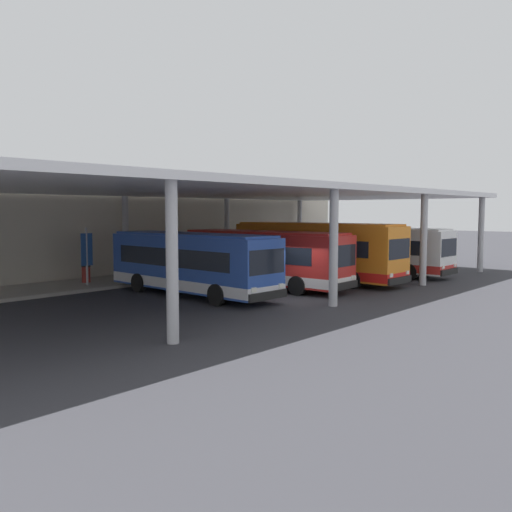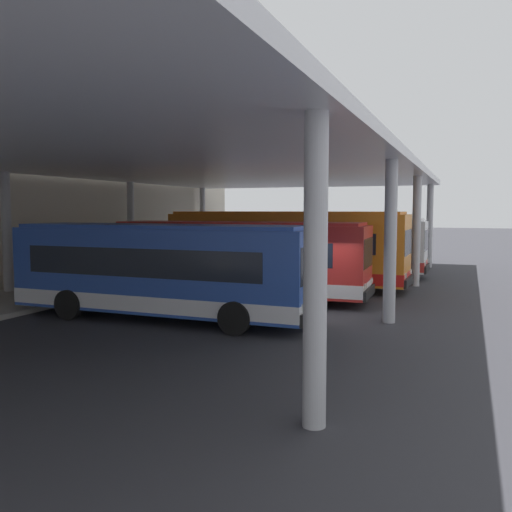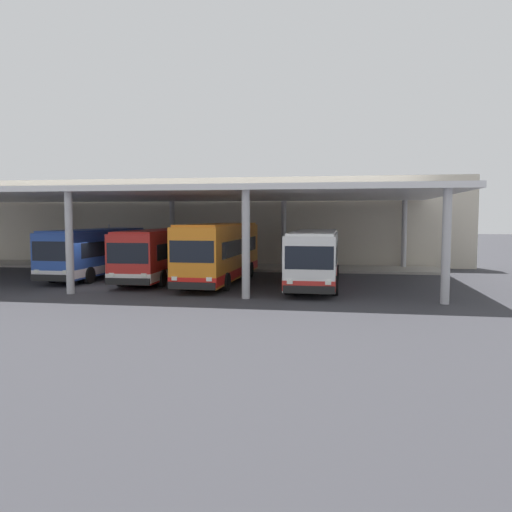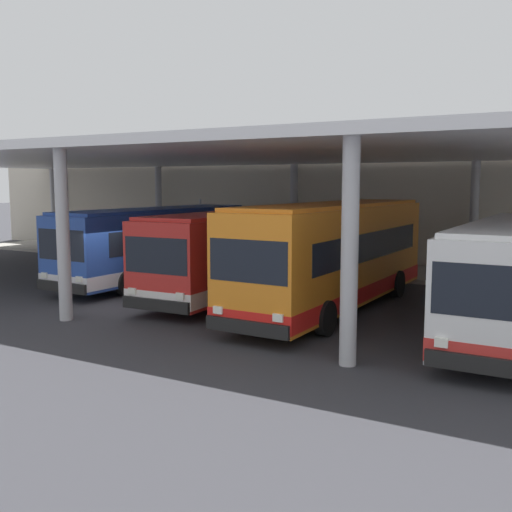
% 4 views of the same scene
% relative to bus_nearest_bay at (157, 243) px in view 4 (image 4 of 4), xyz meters
% --- Properties ---
extents(ground_plane, '(200.00, 200.00, 0.00)m').
position_rel_bus_nearest_bay_xyz_m(ground_plane, '(2.18, -4.65, -1.66)').
color(ground_plane, '#333338').
extents(platform_kerb, '(42.00, 4.50, 0.18)m').
position_rel_bus_nearest_bay_xyz_m(platform_kerb, '(2.18, 7.10, -1.57)').
color(platform_kerb, '#A39E93').
rests_on(platform_kerb, ground).
extents(station_building_facade, '(48.00, 1.60, 7.20)m').
position_rel_bus_nearest_bay_xyz_m(station_building_facade, '(2.18, 10.35, 1.95)').
color(station_building_facade, beige).
rests_on(station_building_facade, ground).
extents(canopy_shelter, '(40.00, 17.00, 5.55)m').
position_rel_bus_nearest_bay_xyz_m(canopy_shelter, '(2.18, 0.85, 3.63)').
color(canopy_shelter, silver).
rests_on(canopy_shelter, ground).
extents(bus_nearest_bay, '(2.88, 10.58, 3.17)m').
position_rel_bus_nearest_bay_xyz_m(bus_nearest_bay, '(0.00, 0.00, 0.00)').
color(bus_nearest_bay, '#284CA8').
rests_on(bus_nearest_bay, ground).
extents(bus_second_bay, '(2.96, 10.61, 3.17)m').
position_rel_bus_nearest_bay_xyz_m(bus_second_bay, '(4.66, -0.81, 0.00)').
color(bus_second_bay, red).
rests_on(bus_second_bay, ground).
extents(bus_middle_bay, '(2.86, 11.37, 3.57)m').
position_rel_bus_nearest_bay_xyz_m(bus_middle_bay, '(8.77, -1.46, 0.19)').
color(bus_middle_bay, orange).
rests_on(bus_middle_bay, ground).
extents(bench_waiting, '(1.80, 0.45, 0.92)m').
position_rel_bus_nearest_bay_xyz_m(bench_waiting, '(2.06, 7.16, -0.99)').
color(bench_waiting, '#4C515B').
rests_on(bench_waiting, platform_kerb).
extents(trash_bin, '(0.52, 0.52, 0.98)m').
position_rel_bus_nearest_bay_xyz_m(trash_bin, '(-1.61, 7.34, -0.98)').
color(trash_bin, maroon).
rests_on(trash_bin, platform_kerb).
extents(banner_sign, '(0.70, 0.12, 3.20)m').
position_rel_bus_nearest_bay_xyz_m(banner_sign, '(-2.15, 6.29, 0.32)').
color(banner_sign, '#B2B2B7').
rests_on(banner_sign, platform_kerb).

